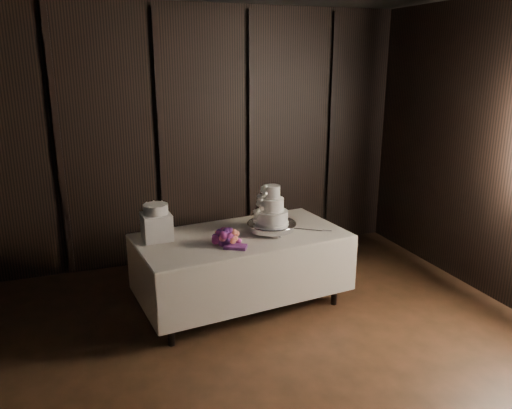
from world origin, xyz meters
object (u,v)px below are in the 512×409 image
object	(u,v)px
display_table	(242,268)
cake_stand	(272,227)
small_cake	(156,209)
bouquet	(226,237)
box_pedestal	(157,227)
wedding_cake	(270,209)

from	to	relation	value
display_table	cake_stand	world-z (taller)	cake_stand
small_cake	bouquet	bearing A→B (deg)	-32.00
bouquet	box_pedestal	world-z (taller)	box_pedestal
display_table	wedding_cake	distance (m)	0.65
display_table	box_pedestal	world-z (taller)	box_pedestal
display_table	wedding_cake	world-z (taller)	wedding_cake
wedding_cake	bouquet	world-z (taller)	wedding_cake
box_pedestal	small_cake	distance (m)	0.17
cake_stand	small_cake	xyz separation A→B (m)	(-1.09, 0.17, 0.25)
box_pedestal	small_cake	world-z (taller)	small_cake
cake_stand	bouquet	bearing A→B (deg)	-160.23
display_table	wedding_cake	xyz separation A→B (m)	(0.28, -0.03, 0.58)
cake_stand	bouquet	world-z (taller)	bouquet
cake_stand	box_pedestal	size ratio (longest dim) A/B	1.86
box_pedestal	small_cake	xyz separation A→B (m)	(0.00, 0.00, 0.17)
wedding_cake	box_pedestal	size ratio (longest dim) A/B	1.45
wedding_cake	cake_stand	bearing A→B (deg)	23.90
cake_stand	small_cake	distance (m)	1.13
bouquet	small_cake	size ratio (longest dim) A/B	1.82
display_table	bouquet	xyz separation A→B (m)	(-0.21, -0.20, 0.41)
small_cake	box_pedestal	bearing A→B (deg)	0.00
display_table	bouquet	size ratio (longest dim) A/B	5.05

